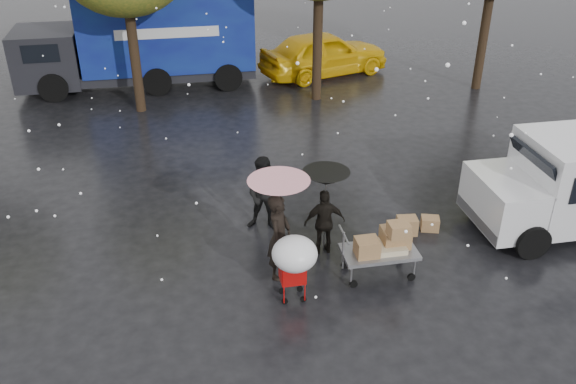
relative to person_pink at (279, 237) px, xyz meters
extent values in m
plane|color=black|center=(0.55, -0.17, -0.91)|extent=(90.00, 90.00, 0.00)
imported|color=black|center=(0.00, 0.00, 0.00)|extent=(0.70, 0.79, 1.83)
imported|color=black|center=(0.00, 1.81, -0.03)|extent=(1.03, 0.91, 1.76)
imported|color=black|center=(1.08, 0.64, -0.17)|extent=(0.88, 0.38, 1.49)
cylinder|color=#4C4C4C|center=(0.00, 0.00, 0.10)|extent=(0.02, 0.02, 2.02)
cone|color=#EE6273|center=(0.00, 0.00, 1.10)|extent=(1.19, 1.19, 0.30)
sphere|color=#4C4C4C|center=(0.00, 0.00, 1.13)|extent=(0.06, 0.06, 0.06)
cylinder|color=#4C4C4C|center=(1.08, 0.64, -0.02)|extent=(0.02, 0.02, 1.78)
cone|color=black|center=(1.08, 0.64, 0.86)|extent=(0.97, 0.97, 0.30)
sphere|color=#4C4C4C|center=(1.08, 0.64, 0.89)|extent=(0.06, 0.06, 0.06)
cube|color=slate|center=(1.96, -0.37, -0.36)|extent=(1.50, 0.80, 0.08)
cylinder|color=slate|center=(1.21, -0.37, -0.11)|extent=(0.04, 0.04, 0.60)
cube|color=olive|center=(2.31, -0.27, -0.12)|extent=(0.55, 0.45, 0.40)
cube|color=olive|center=(1.66, -0.47, -0.15)|extent=(0.45, 0.40, 0.35)
cube|color=olive|center=(2.26, -0.52, 0.22)|extent=(0.40, 0.35, 0.28)
cube|color=tan|center=(2.01, -0.37, -0.26)|extent=(0.90, 0.55, 0.12)
cylinder|color=black|center=(1.36, -0.69, -0.83)|extent=(0.16, 0.05, 0.16)
cylinder|color=black|center=(1.36, -0.05, -0.83)|extent=(0.16, 0.05, 0.16)
cylinder|color=black|center=(2.56, -0.69, -0.83)|extent=(0.16, 0.05, 0.16)
cylinder|color=black|center=(2.56, -0.05, -0.83)|extent=(0.16, 0.05, 0.16)
cube|color=red|center=(0.12, -0.77, -0.26)|extent=(0.47, 0.41, 0.45)
cylinder|color=red|center=(0.12, -0.96, 0.11)|extent=(0.42, 0.02, 0.02)
cylinder|color=#4C4C4C|center=(0.12, -0.96, 0.04)|extent=(0.02, 0.02, 0.60)
ellipsoid|color=white|center=(0.12, -0.96, 0.24)|extent=(0.84, 0.84, 0.63)
cylinder|color=black|center=(-0.06, -0.93, -0.85)|extent=(0.12, 0.04, 0.12)
cylinder|color=black|center=(-0.06, -0.61, -0.85)|extent=(0.12, 0.04, 0.12)
cylinder|color=black|center=(0.30, -0.93, -0.85)|extent=(0.12, 0.04, 0.12)
cylinder|color=black|center=(0.30, -0.61, -0.85)|extent=(0.12, 0.04, 0.12)
cube|color=silver|center=(5.11, 0.59, -0.06)|extent=(1.20, 1.95, 1.10)
cube|color=black|center=(5.66, 0.59, 0.79)|extent=(0.37, 1.70, 0.67)
cube|color=slate|center=(4.56, 0.59, -0.46)|extent=(0.12, 1.90, 0.25)
cylinder|color=black|center=(5.31, -0.36, -0.53)|extent=(0.76, 0.28, 0.76)
cylinder|color=black|center=(5.31, 1.54, -0.53)|extent=(0.76, 0.28, 0.76)
cube|color=navy|center=(-1.87, 12.41, 1.19)|extent=(6.00, 2.50, 2.80)
cube|color=black|center=(-6.07, 12.41, 0.34)|extent=(2.20, 2.40, 1.90)
cube|color=black|center=(-2.87, 12.41, -0.36)|extent=(8.00, 2.30, 0.35)
cube|color=silver|center=(-1.87, 11.15, 1.29)|extent=(3.50, 0.03, 0.35)
cylinder|color=black|center=(-5.87, 11.26, -0.41)|extent=(1.00, 0.30, 1.00)
cylinder|color=black|center=(-5.87, 13.56, -0.41)|extent=(1.00, 0.30, 1.00)
cylinder|color=black|center=(0.13, 11.26, -0.41)|extent=(1.00, 0.30, 1.00)
cylinder|color=black|center=(0.13, 13.56, -0.41)|extent=(1.00, 0.30, 1.00)
cube|color=olive|center=(3.08, 0.99, -0.72)|extent=(0.47, 0.40, 0.39)
cube|color=olive|center=(3.65, 1.04, -0.76)|extent=(0.47, 0.42, 0.31)
imported|color=#E9B30C|center=(3.93, 12.36, -0.07)|extent=(5.32, 3.34, 1.69)
cylinder|color=black|center=(-2.95, 9.83, 1.33)|extent=(0.32, 0.32, 4.48)
cylinder|color=black|center=(3.05, 9.83, 1.54)|extent=(0.32, 0.32, 4.90)
cylinder|color=black|center=(9.05, 9.83, 1.40)|extent=(0.32, 0.32, 4.62)
camera|label=1|loc=(-1.70, -9.88, 6.56)|focal=38.00mm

